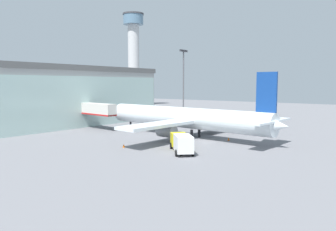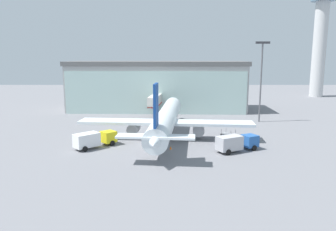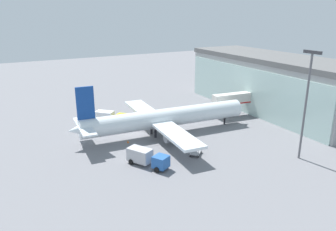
# 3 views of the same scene
# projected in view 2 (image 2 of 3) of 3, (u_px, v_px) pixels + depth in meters

# --- Properties ---
(ground) EXTENTS (240.00, 240.00, 0.00)m
(ground) POSITION_uv_depth(u_px,v_px,m) (151.00, 144.00, 56.69)
(ground) COLOR slate
(terminal_building) EXTENTS (49.87, 17.69, 13.69)m
(terminal_building) POSITION_uv_depth(u_px,v_px,m) (158.00, 86.00, 92.83)
(terminal_building) COLOR #9F9F9F
(terminal_building) RESTS_ON ground
(jet_bridge) EXTENTS (3.58, 12.07, 5.50)m
(jet_bridge) POSITION_uv_depth(u_px,v_px,m) (156.00, 100.00, 82.01)
(jet_bridge) COLOR beige
(jet_bridge) RESTS_ON ground
(control_tower) EXTENTS (8.91, 8.91, 39.33)m
(control_tower) POSITION_uv_depth(u_px,v_px,m) (321.00, 34.00, 120.09)
(control_tower) COLOR silver
(control_tower) RESTS_ON ground
(apron_light_mast) EXTENTS (3.20, 0.40, 18.32)m
(apron_light_mast) POSITION_uv_depth(u_px,v_px,m) (262.00, 75.00, 74.37)
(apron_light_mast) COLOR #59595E
(apron_light_mast) RESTS_ON ground
(airplane) EXTENTS (32.17, 38.37, 11.39)m
(airplane) POSITION_uv_depth(u_px,v_px,m) (167.00, 120.00, 61.03)
(airplane) COLOR white
(airplane) RESTS_ON ground
(catering_truck) EXTENTS (6.82, 6.61, 2.65)m
(catering_truck) POSITION_uv_depth(u_px,v_px,m) (94.00, 139.00, 54.50)
(catering_truck) COLOR yellow
(catering_truck) RESTS_ON ground
(fuel_truck) EXTENTS (7.49, 5.33, 2.65)m
(fuel_truck) POSITION_uv_depth(u_px,v_px,m) (237.00, 142.00, 52.36)
(fuel_truck) COLOR #2659A5
(fuel_truck) RESTS_ON ground
(baggage_cart) EXTENTS (3.07, 3.15, 1.50)m
(baggage_cart) POSITION_uv_depth(u_px,v_px,m) (229.00, 135.00, 61.76)
(baggage_cart) COLOR gray
(baggage_cart) RESTS_ON ground
(safety_cone_nose) EXTENTS (0.36, 0.36, 0.55)m
(safety_cone_nose) POSITION_uv_depth(u_px,v_px,m) (171.00, 148.00, 53.66)
(safety_cone_nose) COLOR orange
(safety_cone_nose) RESTS_ON ground
(safety_cone_wingtip) EXTENTS (0.36, 0.36, 0.55)m
(safety_cone_wingtip) POSITION_uv_depth(u_px,v_px,m) (94.00, 133.00, 63.71)
(safety_cone_wingtip) COLOR orange
(safety_cone_wingtip) RESTS_ON ground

